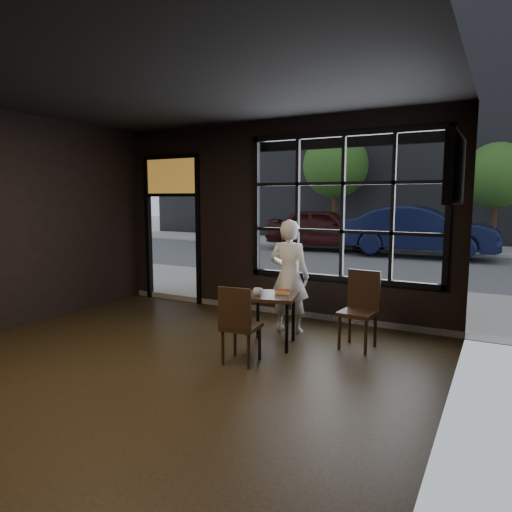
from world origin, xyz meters
The scene contains 18 objects.
floor centered at (0.00, 0.00, -0.01)m, with size 6.00×7.00×0.02m, color black.
ceiling centered at (0.00, 0.00, 3.21)m, with size 6.00×7.00×0.02m, color black.
wall_right centered at (3.00, 0.00, 1.60)m, with size 0.04×7.00×3.20m, color black.
window_frame centered at (1.20, 3.50, 1.80)m, with size 3.06×0.12×2.28m, color black.
stained_transom centered at (-2.10, 3.50, 2.35)m, with size 1.20×0.06×0.70m, color orange.
street_asphalt centered at (0.00, 24.00, -0.02)m, with size 60.00×41.00×0.04m, color #545456.
building_across centered at (0.00, 23.00, 7.50)m, with size 28.00×12.00×15.00m, color #5B5956.
cafe_table centered at (0.76, 1.97, 0.35)m, with size 0.64×0.64×0.69m, color black.
chair_near centered at (0.73, 1.23, 0.47)m, with size 0.41×0.41×0.94m, color black.
chair_window centered at (1.79, 2.40, 0.50)m, with size 0.44×0.44×1.00m, color black.
man centered at (0.69, 2.66, 0.82)m, with size 0.60×0.39×1.64m, color white.
hotdog centered at (0.87, 2.05, 0.72)m, with size 0.20×0.08×0.06m, color tan, non-canonical shape.
cup centered at (0.63, 1.83, 0.74)m, with size 0.12×0.12×0.10m, color silver.
tv centered at (2.93, 1.66, 2.22)m, with size 0.13×1.17×0.68m, color black.
navy_car centered at (0.97, 12.39, 0.89)m, with size 1.67×4.79×1.58m, color black.
maroon_car centered at (-2.48, 12.79, 0.83)m, with size 1.72×4.29×1.46m, color black.
tree_left centered at (-3.03, 15.45, 3.29)m, with size 2.74×2.74×4.67m.
tree_right centered at (3.04, 14.62, 2.70)m, with size 2.25×2.25×3.83m.
Camera 1 is at (3.39, -3.27, 1.95)m, focal length 32.00 mm.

